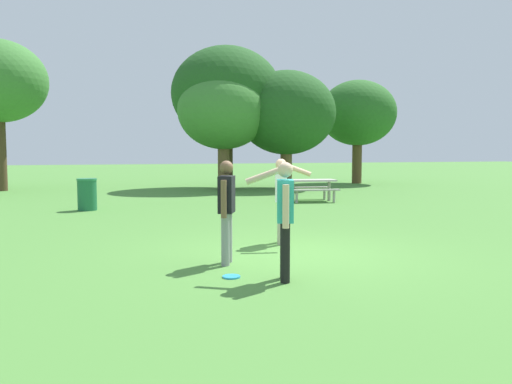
# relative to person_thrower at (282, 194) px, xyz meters

# --- Properties ---
(ground_plane) EXTENTS (120.00, 120.00, 0.00)m
(ground_plane) POSITION_rel_person_thrower_xyz_m (-0.16, -0.99, -0.96)
(ground_plane) COLOR #4C8438
(person_thrower) EXTENTS (0.63, 0.76, 1.64)m
(person_thrower) POSITION_rel_person_thrower_xyz_m (0.00, 0.00, 0.00)
(person_thrower) COLOR #B7AD93
(person_thrower) RESTS_ON ground
(person_catcher) EXTENTS (0.63, 0.76, 1.64)m
(person_catcher) POSITION_rel_person_thrower_xyz_m (-0.93, -2.67, 0.00)
(person_catcher) COLOR black
(person_catcher) RESTS_ON ground
(person_bystander) EXTENTS (0.35, 0.57, 1.64)m
(person_bystander) POSITION_rel_person_thrower_xyz_m (-1.44, -1.43, -0.02)
(person_bystander) COLOR gray
(person_bystander) RESTS_ON ground
(frisbee) EXTENTS (0.25, 0.25, 0.03)m
(frisbee) POSITION_rel_person_thrower_xyz_m (-1.59, -2.30, -0.95)
(frisbee) COLOR #2D9EDB
(frisbee) RESTS_ON ground
(picnic_table_near) EXTENTS (1.88, 1.65, 0.77)m
(picnic_table_near) POSITION_rel_person_thrower_xyz_m (3.85, 7.55, -0.40)
(picnic_table_near) COLOR #B2ADA3
(picnic_table_near) RESTS_ON ground
(trash_can_beside_table) EXTENTS (0.59, 0.59, 0.96)m
(trash_can_beside_table) POSITION_rel_person_thrower_xyz_m (-3.70, 6.92, -0.48)
(trash_can_beside_table) COLOR #1E663D
(trash_can_beside_table) RESTS_ON ground
(tree_far_right) EXTENTS (4.15, 4.15, 5.37)m
(tree_far_right) POSITION_rel_person_thrower_xyz_m (2.11, 13.63, 2.62)
(tree_far_right) COLOR brown
(tree_far_right) RESTS_ON ground
(tree_slender_mid) EXTENTS (5.19, 5.19, 6.67)m
(tree_slender_mid) POSITION_rel_person_thrower_xyz_m (2.49, 14.53, 3.48)
(tree_slender_mid) COLOR #4C3823
(tree_slender_mid) RESTS_ON ground
(tree_back_left) EXTENTS (4.60, 4.60, 5.51)m
(tree_back_left) POSITION_rel_person_thrower_xyz_m (5.10, 13.47, 2.57)
(tree_back_left) COLOR brown
(tree_back_left) RESTS_ON ground
(tree_back_right) EXTENTS (4.16, 4.16, 5.60)m
(tree_back_right) POSITION_rel_person_thrower_xyz_m (10.19, 16.04, 2.84)
(tree_back_right) COLOR brown
(tree_back_right) RESTS_ON ground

